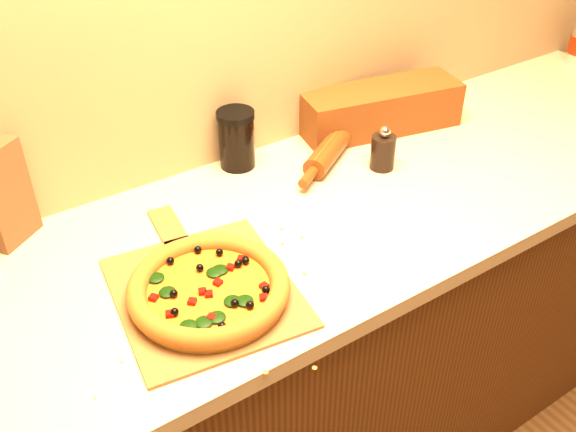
% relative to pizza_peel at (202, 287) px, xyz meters
% --- Properties ---
extents(cabinet, '(2.80, 0.65, 0.86)m').
position_rel_pizza_peel_xyz_m(cabinet, '(0.23, 0.09, -0.47)').
color(cabinet, '#40270D').
rests_on(cabinet, ground).
extents(countertop, '(2.84, 0.68, 0.04)m').
position_rel_pizza_peel_xyz_m(countertop, '(0.23, 0.09, -0.02)').
color(countertop, '#C5B49A').
rests_on(countertop, cabinet).
extents(pizza_peel, '(0.38, 0.52, 0.01)m').
position_rel_pizza_peel_xyz_m(pizza_peel, '(0.00, 0.00, 0.00)').
color(pizza_peel, brown).
rests_on(pizza_peel, countertop).
extents(pizza, '(0.31, 0.31, 0.04)m').
position_rel_pizza_peel_xyz_m(pizza, '(-0.00, -0.03, 0.02)').
color(pizza, '#B5812D').
rests_on(pizza, pizza_peel).
extents(bottle_cap, '(0.03, 0.03, 0.01)m').
position_rel_pizza_peel_xyz_m(bottle_cap, '(-0.11, -0.02, -0.00)').
color(bottle_cap, black).
rests_on(bottle_cap, countertop).
extents(pepper_grinder, '(0.06, 0.06, 0.12)m').
position_rel_pizza_peel_xyz_m(pepper_grinder, '(0.60, 0.16, 0.04)').
color(pepper_grinder, black).
rests_on(pepper_grinder, countertop).
extents(rolling_pin, '(0.38, 0.25, 0.06)m').
position_rel_pizza_peel_xyz_m(rolling_pin, '(0.54, 0.28, 0.03)').
color(rolling_pin, '#5A280F').
rests_on(rolling_pin, countertop).
extents(bread_bag, '(0.47, 0.24, 0.12)m').
position_rel_pizza_peel_xyz_m(bread_bag, '(0.73, 0.32, 0.06)').
color(bread_bag, '#623412').
rests_on(bread_bag, countertop).
extents(dark_jar, '(0.09, 0.09, 0.15)m').
position_rel_pizza_peel_xyz_m(dark_jar, '(0.30, 0.37, 0.07)').
color(dark_jar, black).
rests_on(dark_jar, countertop).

